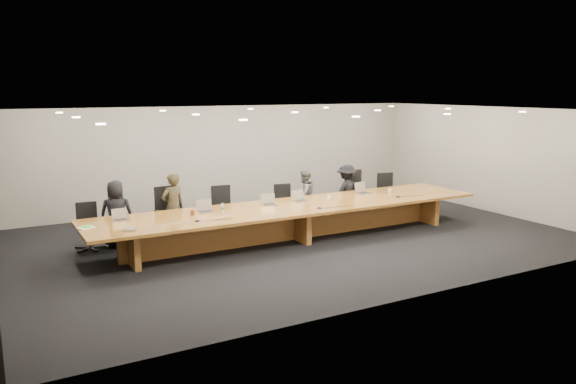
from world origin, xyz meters
name	(u,v)px	position (x,y,z in m)	size (l,w,h in m)	color
ground	(295,239)	(0.00, 0.00, 0.00)	(12.00, 12.00, 0.00)	black
back_wall	(224,157)	(0.00, 4.00, 1.40)	(12.00, 0.02, 2.80)	beige
conference_table	(295,216)	(0.00, 0.00, 0.52)	(9.00, 1.80, 0.75)	brown
chair_far_left	(89,226)	(-4.11, 1.28, 0.50)	(0.50, 0.50, 0.99)	black
chair_left	(171,214)	(-2.42, 1.17, 0.60)	(0.61, 0.61, 1.20)	black
chair_mid_left	(224,209)	(-1.12, 1.31, 0.54)	(0.55, 0.55, 1.08)	black
chair_mid_right	(285,205)	(0.44, 1.23, 0.50)	(0.51, 0.51, 1.00)	black
chair_right	(358,193)	(2.55, 1.16, 0.60)	(0.61, 0.61, 1.20)	black
chair_far_right	(388,193)	(3.53, 1.15, 0.53)	(0.54, 0.54, 1.06)	black
person_a	(117,214)	(-3.54, 1.27, 0.70)	(0.69, 0.45, 1.40)	black
person_b	(173,207)	(-2.37, 1.15, 0.75)	(0.54, 0.36, 1.49)	#2F291A
person_c	(304,196)	(0.99, 1.26, 0.66)	(0.65, 0.50, 1.33)	#5D5C5F
person_d	(346,191)	(2.18, 1.17, 0.68)	(0.88, 0.51, 1.37)	black
laptop_a	(121,215)	(-3.64, 0.40, 0.87)	(0.29, 0.21, 0.23)	tan
laptop_b	(205,206)	(-1.95, 0.29, 0.88)	(0.33, 0.24, 0.26)	tan
laptop_c	(269,200)	(-0.47, 0.30, 0.88)	(0.32, 0.23, 0.25)	tan
laptop_d	(301,196)	(0.34, 0.32, 0.88)	(0.33, 0.24, 0.26)	#BDAA90
laptop_e	(364,188)	(2.17, 0.41, 0.89)	(0.36, 0.26, 0.28)	tan
water_bottle	(223,208)	(-1.67, 0.06, 0.85)	(0.06, 0.06, 0.19)	silver
amber_mug	(193,213)	(-2.27, 0.17, 0.80)	(0.08, 0.08, 0.10)	brown
paper_cup_near	(328,198)	(0.99, 0.17, 0.79)	(0.07, 0.07, 0.08)	white
paper_cup_far	(390,191)	(2.80, 0.19, 0.80)	(0.08, 0.08, 0.10)	white
notepad	(86,228)	(-4.35, 0.08, 0.76)	(0.27, 0.22, 0.02)	white
lime_gadget	(87,226)	(-4.33, 0.08, 0.78)	(0.17, 0.10, 0.03)	#62D438
av_box	(130,230)	(-3.69, -0.48, 0.77)	(0.23, 0.17, 0.03)	#A8A8AD
mic_left	(198,221)	(-2.37, -0.41, 0.77)	(0.13, 0.13, 0.03)	black
mic_center	(320,208)	(0.31, -0.54, 0.77)	(0.13, 0.13, 0.03)	black
mic_right	(398,197)	(2.59, -0.36, 0.77)	(0.13, 0.13, 0.03)	black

